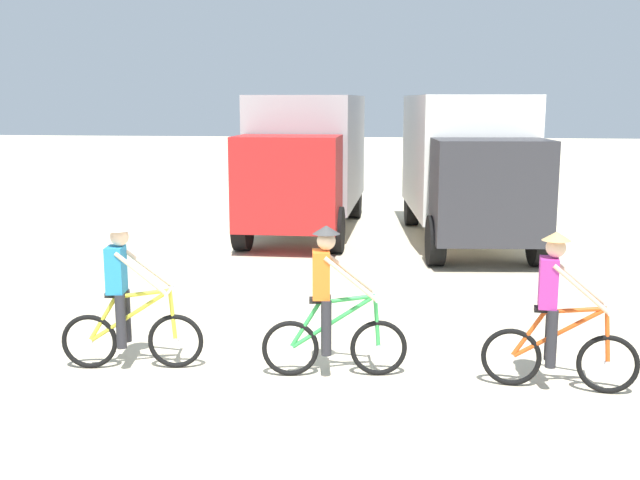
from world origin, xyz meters
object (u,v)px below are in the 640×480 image
box_truck_white_box (467,160)px  cyclist_cowboy_hat (330,307)px  cyclist_near_camera (556,317)px  box_truck_grey_hauler (307,156)px  cyclist_orange_shirt (126,301)px

box_truck_white_box → cyclist_cowboy_hat: bearing=-103.3°
box_truck_white_box → cyclist_near_camera: box_truck_white_box is taller
cyclist_cowboy_hat → box_truck_grey_hauler: bearing=99.3°
cyclist_near_camera → cyclist_orange_shirt: bearing=179.0°
box_truck_grey_hauler → cyclist_cowboy_hat: bearing=-80.7°
box_truck_white_box → cyclist_cowboy_hat: (-2.18, -9.22, -1.03)m
cyclist_orange_shirt → box_truck_white_box: bearing=63.3°
box_truck_white_box → cyclist_near_camera: bearing=-87.6°
cyclist_orange_shirt → cyclist_near_camera: same height
box_truck_white_box → cyclist_cowboy_hat: box_truck_white_box is taller
cyclist_orange_shirt → cyclist_near_camera: 5.05m
cyclist_orange_shirt → cyclist_near_camera: (5.04, -0.09, 0.00)m
box_truck_white_box → cyclist_orange_shirt: 10.41m
box_truck_grey_hauler → cyclist_near_camera: size_ratio=3.72×
box_truck_grey_hauler → cyclist_cowboy_hat: size_ratio=3.72×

